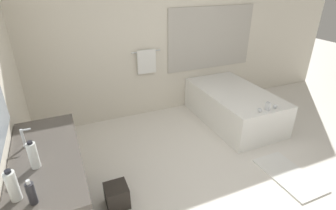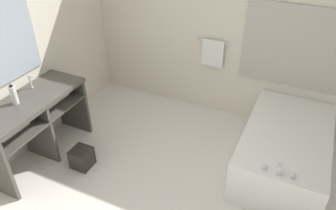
# 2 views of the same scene
# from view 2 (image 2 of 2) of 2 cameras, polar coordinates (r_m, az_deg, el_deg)

# --- Properties ---
(wall_back_with_blinds) EXTENTS (7.40, 0.13, 2.70)m
(wall_back_with_blinds) POSITION_cam_2_polar(r_m,az_deg,el_deg) (4.65, 12.42, 12.53)
(wall_back_with_blinds) COLOR silver
(wall_back_with_blinds) RESTS_ON ground_plane
(vanity_counter) EXTENTS (0.57, 1.40, 0.89)m
(vanity_counter) POSITION_cam_2_polar(r_m,az_deg,el_deg) (4.31, -22.11, -1.68)
(vanity_counter) COLOR #4C4742
(vanity_counter) RESTS_ON ground_plane
(sink_faucet) EXTENTS (0.09, 0.04, 0.18)m
(sink_faucet) POSITION_cam_2_polar(r_m,az_deg,el_deg) (4.35, -22.84, 3.74)
(sink_faucet) COLOR silver
(sink_faucet) RESTS_ON vanity_counter
(bathtub) EXTENTS (0.98, 1.70, 0.67)m
(bathtub) POSITION_cam_2_polar(r_m,az_deg,el_deg) (4.30, 19.65, -6.97)
(bathtub) COLOR white
(bathtub) RESTS_ON ground_plane
(water_bottle_1) EXTENTS (0.07, 0.07, 0.24)m
(water_bottle_1) POSITION_cam_2_polar(r_m,az_deg,el_deg) (4.10, -25.29, 1.60)
(water_bottle_1) COLOR silver
(water_bottle_1) RESTS_ON vanity_counter
(waste_bin) EXTENTS (0.24, 0.24, 0.26)m
(waste_bin) POSITION_cam_2_polar(r_m,az_deg,el_deg) (4.31, -14.76, -8.87)
(waste_bin) COLOR #2D2823
(waste_bin) RESTS_ON ground_plane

